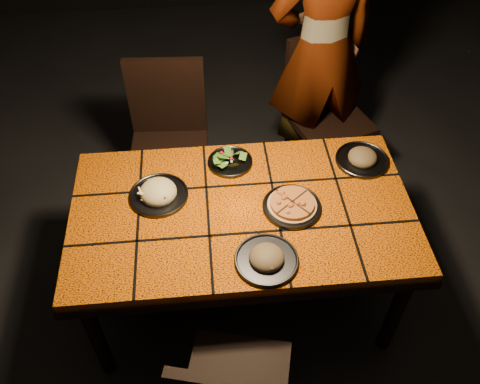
{
  "coord_description": "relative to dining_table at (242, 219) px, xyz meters",
  "views": [
    {
      "loc": [
        -0.15,
        -1.56,
        2.53
      ],
      "look_at": [
        -0.01,
        0.04,
        0.82
      ],
      "focal_mm": 38.0,
      "sensor_mm": 36.0,
      "label": 1
    }
  ],
  "objects": [
    {
      "name": "room_shell",
      "position": [
        0.0,
        0.0,
        0.83
      ],
      "size": [
        6.04,
        7.04,
        3.08
      ],
      "color": "black",
      "rests_on": "ground"
    },
    {
      "name": "dining_table",
      "position": [
        0.0,
        0.0,
        0.0
      ],
      "size": [
        1.62,
        0.92,
        0.75
      ],
      "color": "orange",
      "rests_on": "ground"
    },
    {
      "name": "chair_far_left",
      "position": [
        -0.36,
        0.79,
        -0.1
      ],
      "size": [
        0.48,
        0.48,
        1.0
      ],
      "rotation": [
        0.0,
        0.0,
        -0.06
      ],
      "color": "black",
      "rests_on": "ground"
    },
    {
      "name": "chair_far_right",
      "position": [
        0.62,
        1.0,
        -0.1
      ],
      "size": [
        0.58,
        0.58,
        1.0
      ],
      "rotation": [
        0.0,
        0.0,
        0.34
      ],
      "color": "black",
      "rests_on": "ground"
    },
    {
      "name": "diner",
      "position": [
        0.57,
        1.05,
        0.25
      ],
      "size": [
        0.75,
        0.57,
        1.83
      ],
      "primitive_type": "imported",
      "rotation": [
        0.0,
        0.0,
        3.36
      ],
      "color": "brown",
      "rests_on": "ground"
    },
    {
      "name": "plate_pizza",
      "position": [
        0.23,
        -0.02,
        0.1
      ],
      "size": [
        0.32,
        0.32,
        0.04
      ],
      "color": "#333338",
      "rests_on": "dining_table"
    },
    {
      "name": "plate_pasta",
      "position": [
        -0.39,
        0.11,
        0.1
      ],
      "size": [
        0.28,
        0.28,
        0.09
      ],
      "color": "#333338",
      "rests_on": "dining_table"
    },
    {
      "name": "plate_salad",
      "position": [
        -0.03,
        0.31,
        0.1
      ],
      "size": [
        0.23,
        0.23,
        0.07
      ],
      "color": "#333338",
      "rests_on": "dining_table"
    },
    {
      "name": "plate_mushroom_a",
      "position": [
        0.08,
        -0.31,
        0.1
      ],
      "size": [
        0.28,
        0.28,
        0.09
      ],
      "color": "#333338",
      "rests_on": "dining_table"
    },
    {
      "name": "plate_mushroom_b",
      "position": [
        0.64,
        0.26,
        0.1
      ],
      "size": [
        0.27,
        0.27,
        0.09
      ],
      "color": "#333338",
      "rests_on": "dining_table"
    }
  ]
}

